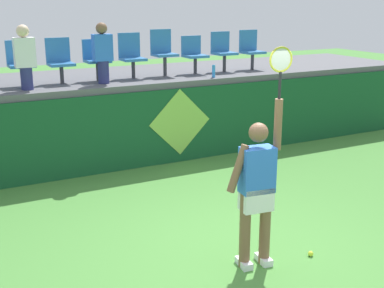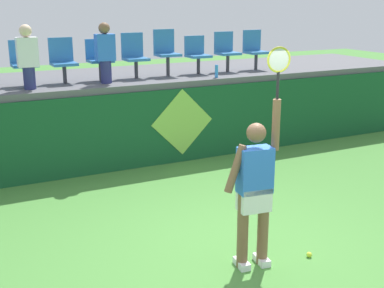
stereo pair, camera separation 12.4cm
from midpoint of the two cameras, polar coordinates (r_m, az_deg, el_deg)
ground_plane at (r=6.62m, az=5.12°, el=-11.66°), size 40.00×40.00×0.00m
court_back_wall at (r=9.55m, az=-6.99°, el=1.52°), size 13.86×0.20×1.42m
spectator_platform at (r=10.61m, az=-9.64°, el=7.08°), size 13.86×2.71×0.12m
tennis_player at (r=5.93m, az=6.57°, el=-4.67°), size 0.75×0.30×2.55m
tennis_ball at (r=6.61m, az=12.39°, el=-11.70°), size 0.07×0.07×0.07m
water_bottle at (r=10.24m, az=2.05°, el=8.02°), size 0.06×0.06×0.24m
stadium_chair_2 at (r=9.69m, az=-18.69°, el=8.64°), size 0.44×0.42×0.79m
stadium_chair_3 at (r=9.82m, az=-14.70°, el=9.02°), size 0.44×0.42×0.81m
stadium_chair_4 at (r=9.99m, az=-10.86°, el=9.33°), size 0.44×0.42×0.76m
stadium_chair_5 at (r=10.22m, az=-7.04°, el=9.80°), size 0.44×0.42×0.86m
stadium_chair_6 at (r=10.47m, az=-3.55°, el=10.27°), size 0.44×0.42×0.91m
stadium_chair_7 at (r=10.77m, az=-0.15°, el=10.01°), size 0.44×0.42×0.76m
stadium_chair_8 at (r=11.10m, az=3.08°, el=10.34°), size 0.44×0.42×0.82m
stadium_chair_9 at (r=11.48m, az=6.17°, el=10.45°), size 0.44×0.42×0.84m
spectator_0 at (r=9.59m, az=-10.19°, el=9.95°), size 0.34×0.20×1.09m
spectator_1 at (r=9.23m, az=-18.30°, el=9.18°), size 0.34×0.21×1.08m
wall_signage_mount at (r=10.00m, az=-1.66°, el=-1.93°), size 1.27×0.01×1.42m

